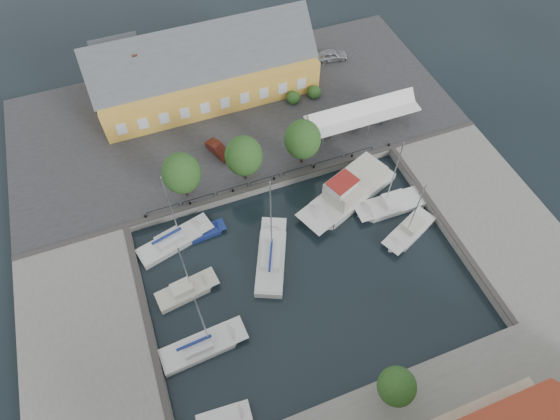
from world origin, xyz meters
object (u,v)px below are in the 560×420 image
Objects in this scene: warehouse at (200,71)px; launch_sw at (223,419)px; launch_nw at (207,232)px; car_silver at (331,55)px; east_boat_a at (390,206)px; west_boat_b at (186,291)px; center_sailboat at (271,259)px; west_boat_d at (202,347)px; car_red at (218,150)px; tent_canopy at (363,113)px; west_boat_a at (174,242)px; trawler at (350,191)px; east_boat_b at (409,231)px.

warehouse reaches higher than launch_sw.
car_silver is at bearing 41.19° from launch_nw.
east_boat_a is 20.87m from launch_nw.
car_silver is at bearing 44.24° from west_boat_b.
launch_sw is at bearing -125.14° from center_sailboat.
car_red is at bearing 69.45° from west_boat_d.
west_boat_b is at bearing -152.30° from tent_canopy.
west_boat_a is at bearing -178.73° from launch_nw.
center_sailboat is 16.08m from launch_sw.
west_boat_b reaches higher than tent_canopy.
east_boat_a reaches higher than car_red.
trawler is 16.83m from launch_nw.
west_boat_a is 1.02× the size of west_boat_d.
launch_nw is at bearing 132.85° from center_sailboat.
west_boat_a is 1.25× the size of west_boat_b.
tent_canopy is 18.08m from car_red.
launch_sw is (-24.62, -11.12, -0.17)m from east_boat_b.
west_boat_a reaches higher than launch_nw.
car_silver is at bearing 37.37° from west_boat_a.
east_boat_a is 1.17× the size of east_boat_b.
west_boat_a is at bearing -151.03° from car_red.
warehouse is at bearing 99.73° from car_silver.
tent_canopy is 23.72m from launch_nw.
trawler is 23.54m from west_boat_d.
west_boat_d is (-20.67, -11.24, -0.75)m from trawler.
tent_canopy reaches higher than launch_nw.
warehouse is 29.72m from east_boat_a.
car_silver is 29.64m from east_boat_b.
west_boat_a is at bearing 89.52° from launch_sw.
warehouse is 22.50m from launch_nw.
car_silver is (2.35, 14.00, -1.89)m from tent_canopy.
car_red is 0.39× the size of east_boat_b.
tent_canopy is at bearing 57.48° from trawler.
car_red is at bearing 50.88° from west_boat_a.
center_sailboat reaches higher than tent_canopy.
west_boat_d is at bearing -151.46° from trawler.
east_boat_b is 0.88× the size of west_boat_d.
trawler is 20.50m from west_boat_a.
warehouse is 6.15× the size of car_silver.
trawler is (11.16, -22.39, -3.41)m from warehouse.
west_boat_b is at bearing -165.95° from trawler.
warehouse is at bearing 116.50° from trawler.
car_red is 0.30× the size of center_sailboat.
car_silver is 23.85m from trawler.
east_boat_a is 1.02× the size of west_boat_a.
east_boat_b reaches higher than launch_nw.
launch_nw is at bearing -135.98° from car_red.
center_sailboat reaches higher than west_boat_d.
center_sailboat reaches higher than west_boat_b.
launch_sw is (-24.32, -14.92, -0.17)m from east_boat_a.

